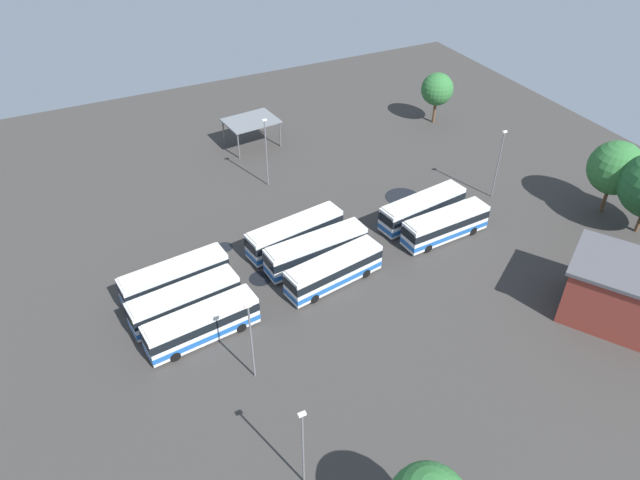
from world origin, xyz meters
name	(u,v)px	position (x,y,z in m)	size (l,w,h in m)	color
ground_plane	(316,264)	(0.00, 0.00, 0.00)	(106.90, 106.90, 0.00)	#383533
bus_row0_slot1	(422,208)	(-14.61, -1.70, 1.77)	(11.46, 4.12, 3.34)	silver
bus_row0_slot2	(445,225)	(-15.07, 2.19, 1.77)	(10.69, 3.28, 3.34)	silver
bus_row1_slot0	(295,233)	(0.74, -3.86, 1.77)	(11.60, 4.34, 3.34)	silver
bus_row1_slot1	(316,250)	(-0.07, -0.17, 1.77)	(11.60, 3.51, 3.34)	silver
bus_row1_slot2	(334,270)	(-0.22, 3.63, 1.77)	(10.98, 4.36, 3.34)	silver
bus_row2_slot0	(175,278)	(14.63, -2.31, 1.77)	(11.08, 3.86, 3.34)	silver
bus_row2_slot1	(185,301)	(14.69, 1.50, 1.77)	(10.90, 3.87, 3.34)	silver
bus_row2_slot2	(202,324)	(14.11, 5.10, 1.77)	(10.85, 3.84, 3.34)	silver
depot_building	(630,295)	(-22.60, 20.42, 3.11)	(12.67, 13.74, 6.18)	maroon
maintenance_shelter	(251,122)	(-3.46, -28.18, 3.70)	(7.65, 6.11, 3.95)	slate
lamp_post_far_corner	(303,446)	(11.83, 22.27, 4.47)	(0.56, 0.28, 8.11)	slate
lamp_post_by_building	(266,150)	(-1.40, -17.17, 5.04)	(0.56, 0.28, 9.24)	slate
lamp_post_mid_lot	(251,339)	(11.50, 11.44, 4.64)	(0.56, 0.28, 8.45)	slate
lamp_post_near_entrance	(498,162)	(-25.55, -2.23, 4.96)	(0.56, 0.28, 9.07)	slate
tree_west_edge	(437,89)	(-31.18, -22.96, 5.34)	(4.80, 4.80, 7.76)	brown
tree_northeast	(616,168)	(-35.39, 6.21, 6.02)	(6.30, 6.30, 9.18)	brown
puddle_near_shelter	(317,220)	(-3.66, -7.34, 0.00)	(1.41, 1.41, 0.01)	black
puddle_centre_drain	(224,247)	(8.00, -7.11, 0.00)	(1.91, 1.91, 0.01)	black
puddle_back_corner	(261,278)	(6.31, -0.37, 0.00)	(2.45, 2.45, 0.01)	black
puddle_front_lane	(402,197)	(-15.43, -7.01, 0.00)	(4.40, 4.40, 0.01)	black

